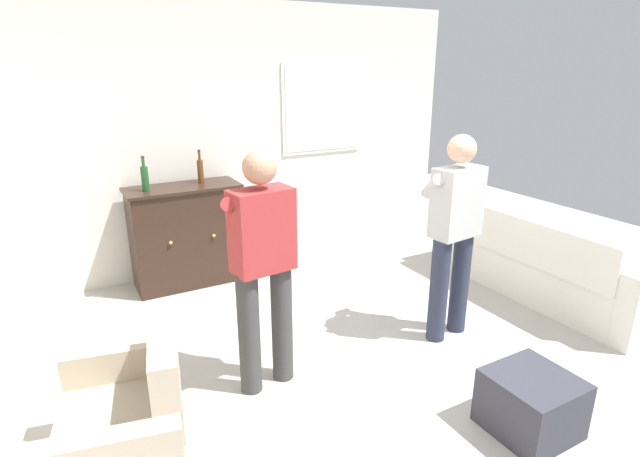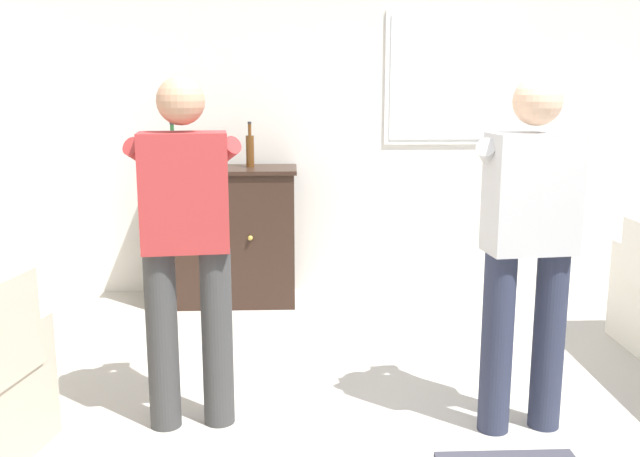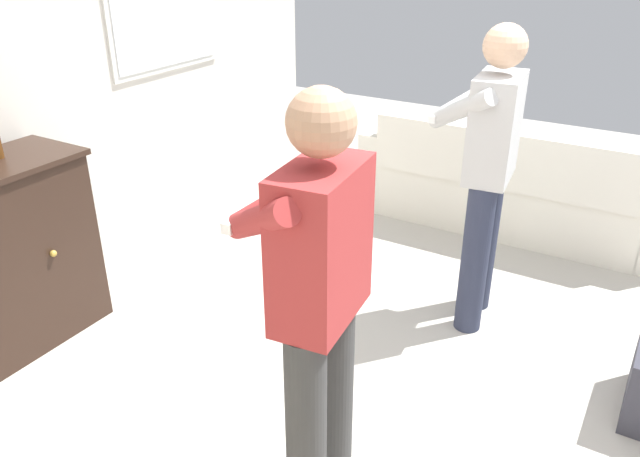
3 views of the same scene
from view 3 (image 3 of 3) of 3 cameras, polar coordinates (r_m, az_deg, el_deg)
The scene contains 5 objects.
ground at distance 3.21m, azimuth 12.65°, elevation -15.65°, with size 10.40×10.40×0.00m, color #B2ADA3.
wall_back_with_window at distance 4.10m, azimuth -23.63°, elevation 14.19°, with size 5.20×0.15×2.80m.
couch at distance 4.84m, azimuth 16.67°, elevation 3.37°, with size 0.57×2.26×0.83m.
person_standing_left at distance 2.16m, azimuth -0.19°, elevation -6.59°, with size 0.55×0.50×1.68m.
person_standing_right at distance 3.46m, azimuth 15.08°, elevation 5.43°, with size 0.55×0.50×1.68m.
Camera 3 is at (-2.35, -0.61, 2.10)m, focal length 35.00 mm.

